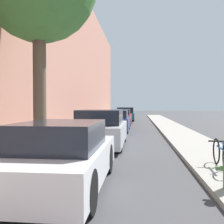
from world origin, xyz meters
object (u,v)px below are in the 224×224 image
object	(u,v)px
parked_car_white	(63,156)
parked_car_silver	(101,129)
parked_car_navy	(115,121)
parked_car_teal	(126,114)
bicycle	(221,154)
parked_car_red	(120,117)

from	to	relation	value
parked_car_white	parked_car_silver	distance (m)	5.24
parked_car_silver	parked_car_navy	distance (m)	6.03
parked_car_silver	parked_car_teal	world-z (taller)	parked_car_silver
parked_car_white	parked_car_navy	bearing A→B (deg)	89.99
bicycle	parked_car_navy	bearing A→B (deg)	113.32
parked_car_white	bicycle	xyz separation A→B (m)	(3.55, 1.51, -0.18)
parked_car_white	parked_car_teal	distance (m)	22.35
parked_car_white	bicycle	distance (m)	3.86
parked_car_navy	bicycle	distance (m)	10.39
parked_car_white	parked_car_silver	xyz separation A→B (m)	(0.01, 5.24, 0.05)
parked_car_silver	bicycle	bearing A→B (deg)	-46.55
parked_car_silver	parked_car_teal	xyz separation A→B (m)	(0.14, 17.10, -0.03)
parked_car_navy	parked_car_teal	world-z (taller)	parked_car_teal
parked_car_red	parked_car_teal	world-z (taller)	parked_car_teal
parked_car_silver	parked_car_red	distance (m)	11.26
parked_car_teal	bicycle	xyz separation A→B (m)	(3.40, -20.84, -0.20)
parked_car_white	parked_car_red	xyz separation A→B (m)	(0.01, 16.50, -0.01)
parked_car_silver	bicycle	world-z (taller)	parked_car_silver
parked_car_silver	bicycle	distance (m)	5.15
parked_car_navy	parked_car_red	size ratio (longest dim) A/B	0.99
parked_car_white	parked_car_navy	world-z (taller)	same
parked_car_silver	parked_car_teal	bearing A→B (deg)	89.54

